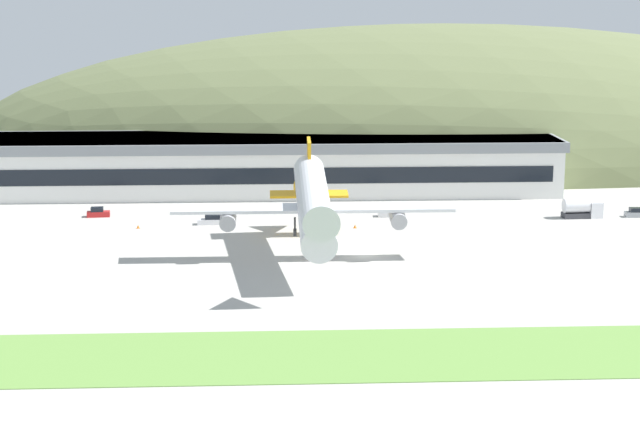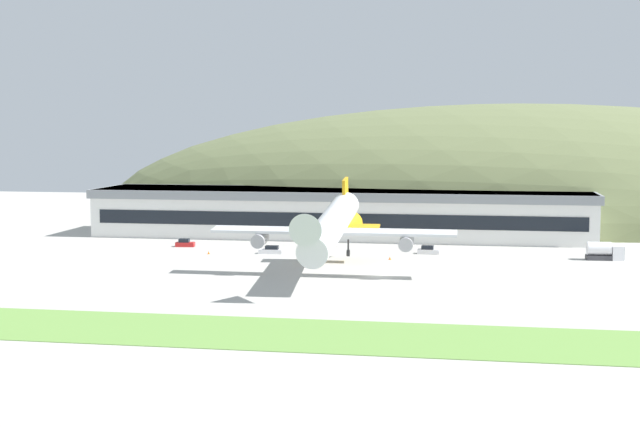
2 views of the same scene
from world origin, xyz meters
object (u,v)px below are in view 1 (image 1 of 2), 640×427
Objects in this scene: fuel_truck at (582,209)px; traffic_cone_0 at (355,226)px; service_car_1 at (390,213)px; service_car_0 at (637,213)px; cargo_airplane at (313,203)px; service_car_2 at (98,213)px; traffic_cone_1 at (138,227)px; terminal_building at (268,161)px; service_car_3 at (212,220)px.

fuel_truck is 39.00m from traffic_cone_0.
service_car_1 is 32.04m from fuel_truck.
service_car_1 reaches higher than service_car_0.
fuel_truck is at bearing -178.87° from service_car_0.
cargo_airplane reaches higher than service_car_2.
service_car_1 reaches higher than traffic_cone_1.
terminal_building reaches higher than traffic_cone_0.
terminal_building is at bearing 113.23° from traffic_cone_0.
service_car_2 is 12.19m from traffic_cone_1.
terminal_building is at bearing 56.04° from traffic_cone_1.
service_car_0 is at bearing 1.13° from fuel_truck.
service_car_0 is 90.67m from service_car_2.
service_car_0 reaches higher than traffic_cone_0.
service_car_2 is 6.75× the size of traffic_cone_1.
terminal_building is at bearing 96.85° from cargo_airplane.
cargo_airplane is 62.17m from service_car_0.
service_car_1 is 0.63× the size of fuel_truck.
service_car_0 is at bearing 7.47° from traffic_cone_0.
service_car_2 reaches higher than traffic_cone_0.
service_car_3 is (19.41, -6.86, -0.03)m from service_car_2.
service_car_3 is (-15.52, 24.37, -7.53)m from cargo_airplane.
terminal_building is 27.79× the size of service_car_2.
service_car_3 is 7.90× the size of traffic_cone_0.
terminal_building is 53.18m from cargo_airplane.
service_car_0 is 1.09× the size of service_car_2.
cargo_airplane is at bearing -41.80° from service_car_2.
traffic_cone_1 is (-34.69, 1.44, 0.00)m from traffic_cone_0.
fuel_truck reaches higher than service_car_2.
service_car_0 is at bearing 25.65° from cargo_airplane.
cargo_airplane reaches higher than traffic_cone_0.
terminal_building reaches higher than service_car_1.
terminal_building is 67.42m from service_car_0.
service_car_1 is 10.86m from traffic_cone_0.
traffic_cone_1 is (-20.81, -30.90, -5.62)m from terminal_building.
service_car_3 is at bearing 12.21° from traffic_cone_1.
fuel_truck reaches higher than service_car_0.
fuel_truck is at bearing 9.02° from traffic_cone_0.
service_car_1 is at bearing 8.98° from service_car_3.
traffic_cone_1 is (-11.63, -2.52, -0.35)m from service_car_3.
traffic_cone_1 is at bearing 177.62° from traffic_cone_0.
service_car_2 is 0.58× the size of fuel_truck.
fuel_truck is at bearing -4.52° from service_car_1.
cargo_airplane is 35.73m from traffic_cone_1.
service_car_3 reaches higher than traffic_cone_0.
cargo_airplane reaches higher than service_car_0.
traffic_cone_0 is 1.00× the size of traffic_cone_1.
service_car_1 is 7.30× the size of traffic_cone_1.
terminal_building is 23.76× the size of service_car_3.
service_car_2 is 6.75× the size of traffic_cone_0.
traffic_cone_0 is at bearing -66.77° from terminal_building.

